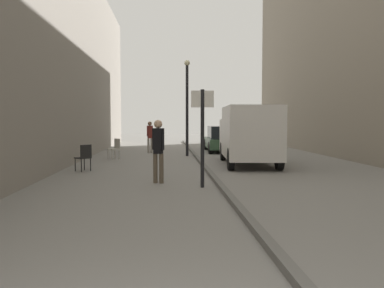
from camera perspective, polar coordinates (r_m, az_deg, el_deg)
The scene contains 11 objects.
ground_plane at distance 14.12m, azimuth -4.21°, elevation -3.94°, with size 80.00×80.00×0.00m, color gray.
building_facade_left at distance 15.20m, azimuth -24.05°, elevation 14.10°, with size 2.76×40.00×9.40m, color gray.
kerb_strip at distance 14.18m, azimuth 2.20°, elevation -3.66°, with size 0.16×40.00×0.12m, color #615F5B.
pedestrian_main_foreground at distance 11.55m, azimuth -4.76°, elevation -0.39°, with size 0.35×0.26×1.80m.
pedestrian_mid_block at distance 22.36m, azimuth -5.92°, elevation 1.29°, with size 0.33×0.25×1.72m.
delivery_van at distance 16.43m, azimuth 7.91°, elevation 1.44°, with size 2.27×5.38×2.32m.
parked_car at distance 23.33m, azimuth 4.28°, elevation 0.70°, with size 1.91×4.23×1.45m.
street_sign_post at distance 10.76m, azimuth 1.47°, elevation 2.05°, with size 0.60×0.10×2.60m.
lamp_post at distance 20.27m, azimuth -0.69°, elevation 5.99°, with size 0.28×0.28×4.76m.
cafe_chair_near_window at distance 14.70m, azimuth -14.88°, elevation -1.62°, with size 0.62×0.62×0.94m.
cafe_chair_by_doorway at distance 19.07m, azimuth -10.73°, elevation -0.45°, with size 0.62×0.62×0.94m.
Camera 1 is at (0.15, -2.00, 1.79)m, focal length 38.04 mm.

